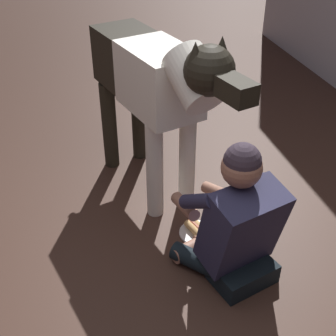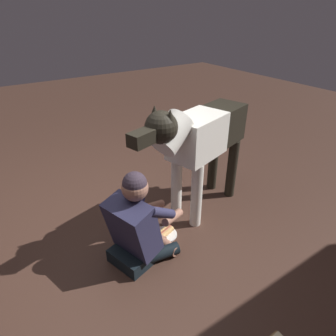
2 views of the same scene
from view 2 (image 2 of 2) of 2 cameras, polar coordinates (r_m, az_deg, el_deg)
The scene contains 4 objects.
ground_plane at distance 3.03m, azimuth -11.65°, elevation -11.39°, with size 13.91×13.91×0.00m, color #3F281F.
person_sitting_on_floor at distance 2.49m, azimuth -5.95°, elevation -10.89°, with size 0.73×0.59×0.84m.
large_dog at distance 2.81m, azimuth 6.32°, elevation 5.68°, with size 1.61×0.63×1.26m.
hot_dog_on_plate at distance 2.88m, azimuth -0.61°, elevation -12.41°, with size 0.23×0.23×0.06m.
Camera 2 is at (0.75, 2.21, 1.93)m, focal length 31.55 mm.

